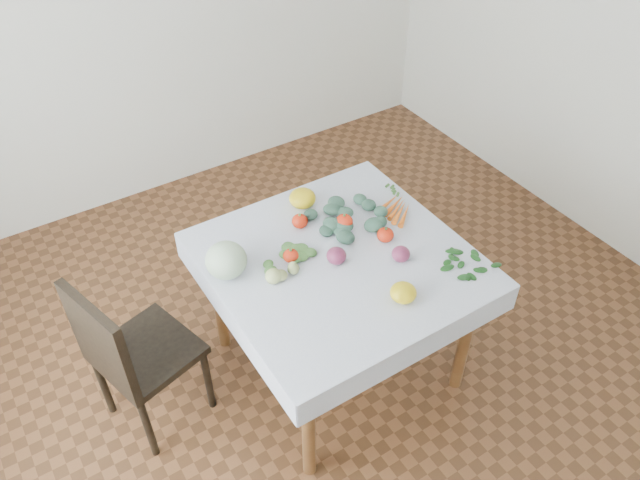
% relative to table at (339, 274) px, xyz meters
% --- Properties ---
extents(ground, '(4.00, 4.00, 0.00)m').
position_rel_table_xyz_m(ground, '(0.00, 0.00, -0.65)').
color(ground, brown).
extents(table, '(1.00, 1.00, 0.75)m').
position_rel_table_xyz_m(table, '(0.00, 0.00, 0.00)').
color(table, brown).
rests_on(table, ground).
extents(tablecloth, '(1.12, 1.12, 0.01)m').
position_rel_table_xyz_m(tablecloth, '(0.00, 0.00, 0.10)').
color(tablecloth, white).
rests_on(tablecloth, table).
extents(chair, '(0.50, 0.50, 0.90)m').
position_rel_table_xyz_m(chair, '(-0.96, 0.21, -0.14)').
color(chair, black).
rests_on(chair, ground).
extents(cabbage, '(0.23, 0.23, 0.16)m').
position_rel_table_xyz_m(cabbage, '(-0.47, 0.18, 0.18)').
color(cabbage, '#B1C5A5').
rests_on(cabbage, tablecloth).
extents(tomato_a, '(0.09, 0.09, 0.06)m').
position_rel_table_xyz_m(tomato_a, '(-0.19, 0.10, 0.13)').
color(tomato_a, red).
rests_on(tomato_a, tablecloth).
extents(tomato_b, '(0.08, 0.08, 0.07)m').
position_rel_table_xyz_m(tomato_b, '(-0.04, 0.28, 0.14)').
color(tomato_b, red).
rests_on(tomato_b, tablecloth).
extents(tomato_c, '(0.10, 0.10, 0.07)m').
position_rel_table_xyz_m(tomato_c, '(0.14, 0.17, 0.14)').
color(tomato_c, red).
rests_on(tomato_c, tablecloth).
extents(tomato_d, '(0.10, 0.10, 0.07)m').
position_rel_table_xyz_m(tomato_d, '(0.25, -0.01, 0.14)').
color(tomato_d, red).
rests_on(tomato_d, tablecloth).
extents(heirloom_back, '(0.17, 0.17, 0.09)m').
position_rel_table_xyz_m(heirloom_back, '(0.06, 0.42, 0.15)').
color(heirloom_back, gold).
rests_on(heirloom_back, tablecloth).
extents(heirloom_front, '(0.14, 0.14, 0.08)m').
position_rel_table_xyz_m(heirloom_front, '(0.08, -0.35, 0.14)').
color(heirloom_front, gold).
rests_on(heirloom_front, tablecloth).
extents(onion_a, '(0.10, 0.10, 0.08)m').
position_rel_table_xyz_m(onion_a, '(-0.03, -0.01, 0.14)').
color(onion_a, maroon).
rests_on(onion_a, tablecloth).
extents(onion_b, '(0.10, 0.10, 0.07)m').
position_rel_table_xyz_m(onion_b, '(0.23, -0.16, 0.14)').
color(onion_b, maroon).
rests_on(onion_b, tablecloth).
extents(tomatillo_cluster, '(0.12, 0.12, 0.05)m').
position_rel_table_xyz_m(tomatillo_cluster, '(-0.25, -0.03, 0.13)').
color(tomatillo_cluster, '#ABB86A').
rests_on(tomatillo_cluster, tablecloth).
extents(carrot_bunch, '(0.18, 0.22, 0.03)m').
position_rel_table_xyz_m(carrot_bunch, '(0.42, 0.13, 0.12)').
color(carrot_bunch, orange).
rests_on(carrot_bunch, tablecloth).
extents(kale_bunch, '(0.34, 0.27, 0.05)m').
position_rel_table_xyz_m(kale_bunch, '(0.18, 0.20, 0.13)').
color(kale_bunch, '#365849').
rests_on(kale_bunch, tablecloth).
extents(basil_bunch, '(0.24, 0.20, 0.01)m').
position_rel_table_xyz_m(basil_bunch, '(0.46, -0.33, 0.11)').
color(basil_bunch, '#1A5219').
rests_on(basil_bunch, tablecloth).
extents(dill_bunch, '(0.26, 0.23, 0.03)m').
position_rel_table_xyz_m(dill_bunch, '(-0.20, 0.11, 0.12)').
color(dill_bunch, '#457C39').
rests_on(dill_bunch, tablecloth).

